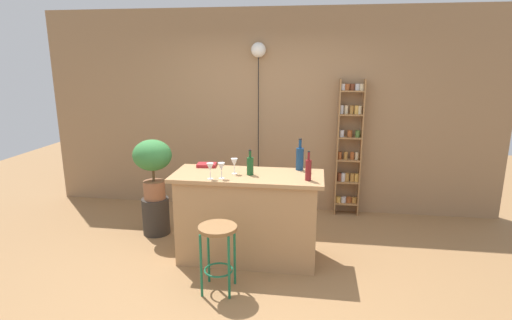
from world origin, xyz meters
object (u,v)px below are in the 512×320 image
(wine_glass_right, at_px, (210,168))
(potted_plant, at_px, (153,161))
(cookbook, at_px, (207,165))
(plant_stool, at_px, (156,216))
(spice_shelf, at_px, (349,148))
(bar_stool, at_px, (218,242))
(pendant_globe_light, at_px, (258,53))
(bottle_spirits_clear, at_px, (300,158))
(wine_glass_left, at_px, (221,167))
(wine_glass_center, at_px, (234,163))
(bottle_vinegar, at_px, (308,169))
(bottle_wine_red, at_px, (250,165))

(wine_glass_right, bearing_deg, potted_plant, 142.05)
(cookbook, bearing_deg, plant_stool, 156.30)
(spice_shelf, bearing_deg, bar_stool, -121.00)
(wine_glass_right, xyz_separation_m, pendant_globe_light, (0.23, 1.77, 1.13))
(spice_shelf, height_order, bottle_spirits_clear, spice_shelf)
(wine_glass_left, height_order, wine_glass_center, same)
(pendant_globe_light, bearing_deg, potted_plant, -136.78)
(bar_stool, height_order, wine_glass_right, wine_glass_right)
(spice_shelf, xyz_separation_m, potted_plant, (-2.39, -1.03, -0.02))
(bar_stool, bearing_deg, wine_glass_right, 111.34)
(bar_stool, xyz_separation_m, spice_shelf, (1.31, 2.18, 0.46))
(bottle_vinegar, height_order, cookbook, bottle_vinegar)
(wine_glass_center, height_order, pendant_globe_light, pendant_globe_light)
(bottle_spirits_clear, height_order, wine_glass_center, bottle_spirits_clear)
(potted_plant, bearing_deg, spice_shelf, 23.31)
(bottle_spirits_clear, distance_m, wine_glass_right, 0.99)
(wine_glass_left, distance_m, cookbook, 0.53)
(bottle_wine_red, xyz_separation_m, wine_glass_center, (-0.17, 0.01, 0.02))
(bar_stool, bearing_deg, wine_glass_left, 98.05)
(bar_stool, height_order, bottle_spirits_clear, bottle_spirits_clear)
(bottle_vinegar, bearing_deg, pendant_globe_light, 113.84)
(spice_shelf, xyz_separation_m, cookbook, (-1.65, -1.26, 0.02))
(plant_stool, height_order, bottle_vinegar, bottle_vinegar)
(bottle_wine_red, height_order, cookbook, bottle_wine_red)
(spice_shelf, relative_size, pendant_globe_light, 0.80)
(bar_stool, xyz_separation_m, bottle_wine_red, (0.19, 0.66, 0.57))
(bottle_wine_red, xyz_separation_m, wine_glass_left, (-0.26, -0.18, 0.02))
(plant_stool, distance_m, bottle_spirits_clear, 1.98)
(potted_plant, relative_size, wine_glass_right, 4.49)
(bar_stool, distance_m, wine_glass_center, 0.89)
(potted_plant, relative_size, pendant_globe_light, 0.31)
(wine_glass_right, bearing_deg, bottle_vinegar, 5.65)
(plant_stool, distance_m, wine_glass_left, 1.48)
(bottle_wine_red, relative_size, wine_glass_left, 1.62)
(bar_stool, relative_size, bottle_spirits_clear, 1.86)
(bottle_spirits_clear, relative_size, wine_glass_left, 2.11)
(bar_stool, height_order, pendant_globe_light, pendant_globe_light)
(wine_glass_left, xyz_separation_m, pendant_globe_light, (0.12, 1.74, 1.13))
(plant_stool, relative_size, wine_glass_center, 2.78)
(cookbook, bearing_deg, bar_stool, -75.75)
(plant_stool, relative_size, wine_glass_right, 2.78)
(potted_plant, xyz_separation_m, wine_glass_center, (1.10, -0.48, 0.14))
(wine_glass_right, bearing_deg, plant_stool, 142.05)
(spice_shelf, distance_m, bottle_vinegar, 1.72)
(bar_stool, relative_size, spice_shelf, 0.34)
(wine_glass_right, bearing_deg, cookbook, 109.36)
(bottle_vinegar, bearing_deg, wine_glass_right, -174.35)
(bottle_spirits_clear, bearing_deg, pendant_globe_light, 116.28)
(wine_glass_center, distance_m, cookbook, 0.45)
(bottle_spirits_clear, bearing_deg, spice_shelf, 63.78)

